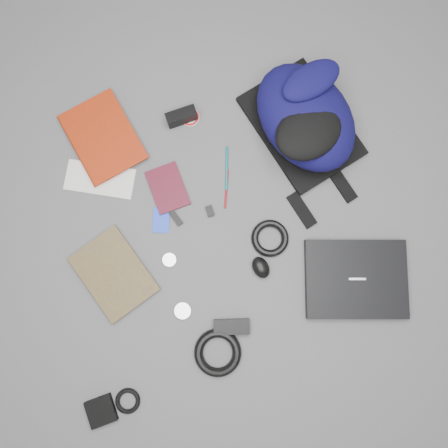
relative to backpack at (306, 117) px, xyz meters
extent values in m
plane|color=#4F4F51|center=(-0.36, -0.27, -0.09)|extent=(4.00, 4.00, 0.00)
cube|color=black|center=(0.03, -0.57, -0.08)|extent=(0.40, 0.34, 0.03)
imported|color=maroon|center=(-0.80, 0.11, -0.08)|extent=(0.28, 0.34, 0.03)
imported|color=#9D840B|center=(-0.86, -0.38, -0.08)|extent=(0.29, 0.33, 0.02)
cube|color=silver|center=(-0.74, 0.00, -0.09)|extent=(0.27, 0.20, 0.00)
cube|color=#3B0B16|center=(-0.51, -0.10, -0.09)|extent=(0.13, 0.17, 0.01)
cube|color=black|center=(-0.40, 0.14, -0.06)|extent=(0.11, 0.05, 0.06)
cylinder|color=silver|center=(-0.38, 0.14, -0.09)|extent=(0.09, 0.09, 0.00)
cylinder|color=#0B5C63|center=(-0.30, -0.08, -0.09)|extent=(0.05, 0.15, 0.01)
cylinder|color=maroon|center=(-0.32, -0.15, -0.09)|extent=(0.05, 0.13, 0.01)
cube|color=blue|center=(-0.56, -0.20, -0.09)|extent=(0.08, 0.10, 0.00)
cube|color=black|center=(-0.51, -0.21, -0.09)|extent=(0.04, 0.06, 0.01)
cube|color=black|center=(-0.39, -0.21, -0.09)|extent=(0.03, 0.04, 0.01)
ellipsoid|color=black|center=(-0.27, -0.45, -0.07)|extent=(0.07, 0.09, 0.04)
cylinder|color=silver|center=(-0.57, -0.34, -0.09)|extent=(0.06, 0.06, 0.01)
cylinder|color=#B8B8BA|center=(-0.57, -0.52, -0.09)|extent=(0.07, 0.07, 0.01)
torus|color=black|center=(-0.22, -0.36, -0.08)|extent=(0.13, 0.13, 0.03)
cube|color=black|center=(-0.42, -0.61, -0.08)|extent=(0.13, 0.08, 0.03)
torus|color=black|center=(-0.49, -0.68, -0.08)|extent=(0.20, 0.20, 0.03)
cube|color=black|center=(-0.90, -0.77, -0.08)|extent=(0.10, 0.10, 0.02)
torus|color=black|center=(-0.81, -0.76, -0.09)|extent=(0.10, 0.10, 0.02)
camera|label=1|loc=(-0.41, -0.46, 1.41)|focal=35.00mm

